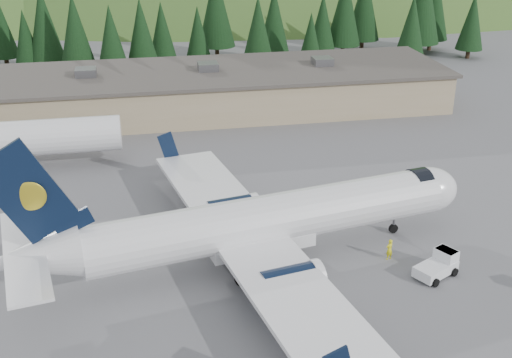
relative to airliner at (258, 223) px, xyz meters
The scene contains 7 objects.
ground 3.38m from the airliner, 10.82° to the left, with size 600.00×600.00×0.00m, color slate.
airliner is the anchor object (origin of this frame).
baggage_tug_a 13.47m from the airliner, 19.27° to the right, with size 3.73×3.12×1.78m.
terminal_building 38.41m from the airliner, 95.93° to the left, with size 71.00×17.00×6.10m.
ramp_worker 10.23m from the airliner, ahead, with size 0.62×0.41×1.70m, color yellow.
tree_line 61.88m from the airliner, 91.14° to the left, with size 111.09×18.17×14.54m.
hills 231.18m from the airliner, 75.32° to the left, with size 614.00×330.00×300.00m.
Camera 1 is at (-9.16, -41.35, 25.37)m, focal length 45.00 mm.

